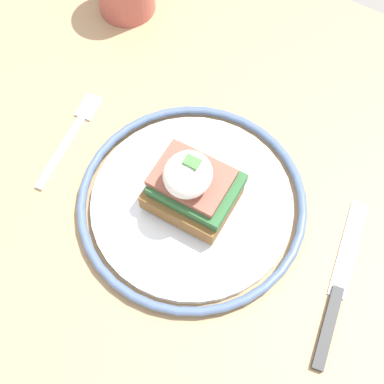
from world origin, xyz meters
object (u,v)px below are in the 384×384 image
(plate, at_px, (192,203))
(fork, at_px, (72,135))
(sandwich, at_px, (191,187))
(knife, at_px, (336,294))

(plate, distance_m, fork, 0.17)
(sandwich, relative_size, knife, 0.47)
(fork, relative_size, knife, 0.74)
(sandwich, bearing_deg, fork, 176.95)
(plate, xyz_separation_m, fork, (-0.17, 0.01, -0.01))
(fork, height_order, knife, knife)
(fork, distance_m, knife, 0.36)
(plate, relative_size, knife, 1.33)
(plate, height_order, knife, plate)
(sandwich, xyz_separation_m, knife, (0.18, -0.01, -0.05))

